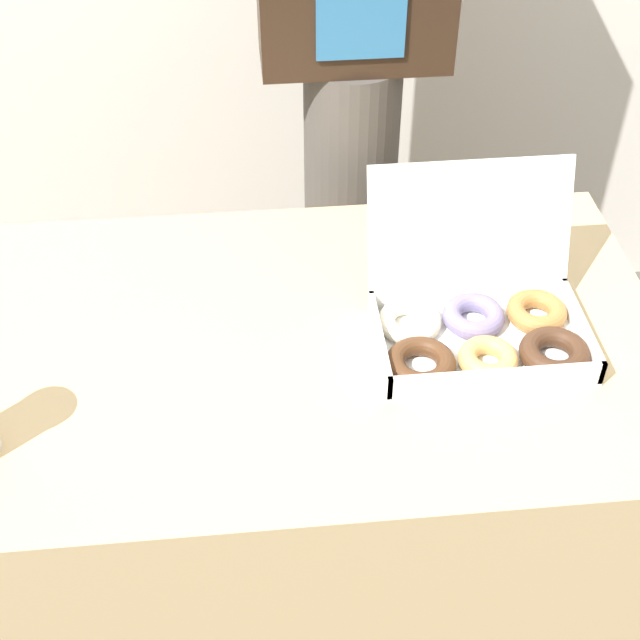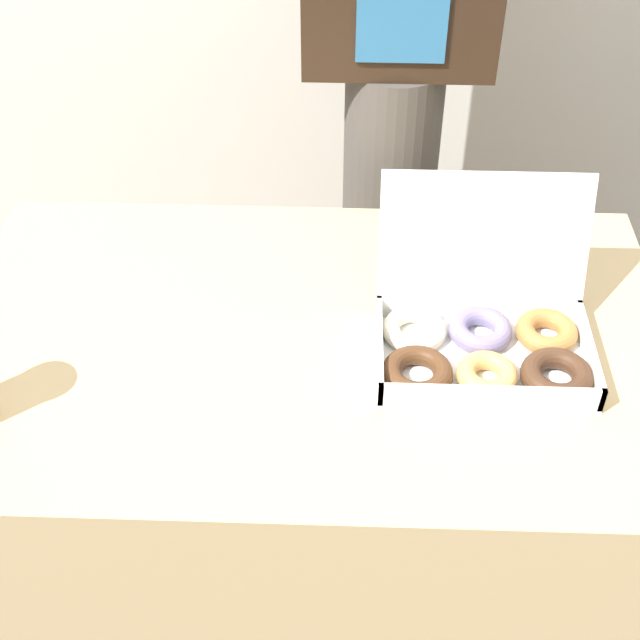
% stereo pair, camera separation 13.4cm
% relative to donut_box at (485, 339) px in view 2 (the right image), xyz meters
% --- Properties ---
extents(ground_plane, '(14.00, 14.00, 0.00)m').
position_rel_donut_box_xyz_m(ground_plane, '(-0.27, 0.04, -0.76)').
color(ground_plane, '#4C4742').
extents(table, '(1.16, 0.72, 0.72)m').
position_rel_donut_box_xyz_m(table, '(-0.27, 0.04, -0.40)').
color(table, tan).
rests_on(table, ground_plane).
extents(donut_box, '(0.35, 0.30, 0.24)m').
position_rel_donut_box_xyz_m(donut_box, '(0.00, 0.00, 0.00)').
color(donut_box, white).
rests_on(donut_box, table).
extents(person_customer, '(0.36, 0.21, 1.70)m').
position_rel_donut_box_xyz_m(person_customer, '(-0.13, 0.61, 0.19)').
color(person_customer, '#4C4742').
rests_on(person_customer, ground_plane).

